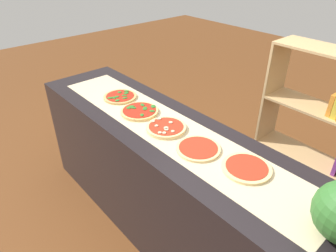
% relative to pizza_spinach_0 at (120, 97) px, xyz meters
% --- Properties ---
extents(ground_plane, '(12.00, 12.00, 0.00)m').
position_rel_pizza_spinach_0_xyz_m(ground_plane, '(0.59, -0.02, -0.96)').
color(ground_plane, brown).
extents(counter, '(2.55, 0.64, 0.94)m').
position_rel_pizza_spinach_0_xyz_m(counter, '(0.59, -0.02, -0.48)').
color(counter, black).
rests_on(counter, ground_plane).
extents(parchment_paper, '(2.16, 0.39, 0.00)m').
position_rel_pizza_spinach_0_xyz_m(parchment_paper, '(0.59, -0.02, -0.01)').
color(parchment_paper, beige).
rests_on(parchment_paper, counter).
extents(pizza_spinach_0, '(0.26, 0.26, 0.02)m').
position_rel_pizza_spinach_0_xyz_m(pizza_spinach_0, '(0.00, 0.00, 0.00)').
color(pizza_spinach_0, tan).
rests_on(pizza_spinach_0, parchment_paper).
extents(pizza_spinach_1, '(0.27, 0.27, 0.03)m').
position_rel_pizza_spinach_0_xyz_m(pizza_spinach_1, '(0.30, -0.03, 0.00)').
color(pizza_spinach_1, '#DBB26B').
rests_on(pizza_spinach_1, parchment_paper).
extents(pizza_mushroom_2, '(0.26, 0.26, 0.03)m').
position_rel_pizza_spinach_0_xyz_m(pizza_mushroom_2, '(0.59, -0.04, 0.00)').
color(pizza_mushroom_2, '#E5C17F').
rests_on(pizza_mushroom_2, parchment_paper).
extents(pizza_plain_3, '(0.26, 0.26, 0.02)m').
position_rel_pizza_spinach_0_xyz_m(pizza_plain_3, '(0.89, -0.04, -0.00)').
color(pizza_plain_3, '#E5C17F').
rests_on(pizza_plain_3, parchment_paper).
extents(pizza_plain_4, '(0.27, 0.27, 0.02)m').
position_rel_pizza_spinach_0_xyz_m(pizza_plain_4, '(1.18, 0.02, -0.00)').
color(pizza_plain_4, '#E5C17F').
rests_on(pizza_plain_4, parchment_paper).
extents(bookshelf, '(0.83, 0.31, 1.36)m').
position_rel_pizza_spinach_0_xyz_m(bookshelf, '(1.20, 1.08, -0.29)').
color(bookshelf, tan).
rests_on(bookshelf, ground_plane).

